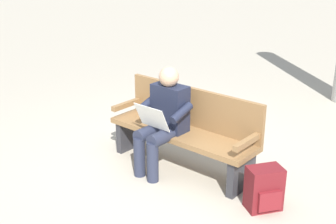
{
  "coord_description": "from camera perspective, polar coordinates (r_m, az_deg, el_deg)",
  "views": [
    {
      "loc": [
        -2.99,
        3.35,
        2.35
      ],
      "look_at": [
        0.06,
        0.15,
        0.7
      ],
      "focal_mm": 46.58,
      "sensor_mm": 36.0,
      "label": 1
    }
  ],
  "objects": [
    {
      "name": "ground_plane",
      "position": [
        5.07,
        1.66,
        -7.17
      ],
      "size": [
        40.0,
        40.0,
        0.0
      ],
      "primitive_type": "plane",
      "color": "#B7AD99"
    },
    {
      "name": "person_seated",
      "position": [
        4.76,
        -0.61,
        -0.71
      ],
      "size": [
        0.59,
        0.59,
        1.18
      ],
      "rotation": [
        0.0,
        0.0,
        0.05
      ],
      "color": "#1E2338",
      "rests_on": "ground"
    },
    {
      "name": "backpack",
      "position": [
        4.3,
        12.49,
        -9.82
      ],
      "size": [
        0.36,
        0.39,
        0.43
      ],
      "rotation": [
        0.0,
        0.0,
        1.03
      ],
      "color": "maroon",
      "rests_on": "ground"
    },
    {
      "name": "bench_near",
      "position": [
        4.92,
        2.23,
        -2.13
      ],
      "size": [
        1.82,
        0.57,
        0.9
      ],
      "rotation": [
        0.0,
        0.0,
        0.05
      ],
      "color": "olive",
      "rests_on": "ground"
    }
  ]
}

